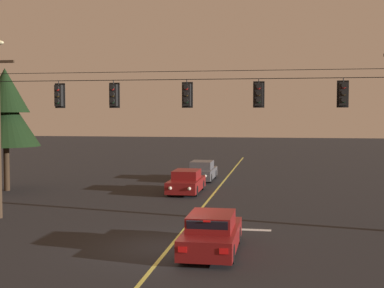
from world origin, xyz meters
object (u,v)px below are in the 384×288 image
at_px(car_oncoming_lead, 186,182).
at_px(tree_verge_near, 5,111).
at_px(traffic_light_leftmost, 59,95).
at_px(car_oncoming_trailing, 202,171).
at_px(car_waiting_near_lane, 212,234).
at_px(traffic_light_left_inner, 113,95).
at_px(traffic_light_rightmost, 343,94).
at_px(traffic_light_right_inner, 259,94).
at_px(traffic_light_centre, 187,95).

height_order(car_oncoming_lead, tree_verge_near, tree_verge_near).
height_order(traffic_light_leftmost, car_oncoming_trailing, traffic_light_leftmost).
bearing_deg(car_waiting_near_lane, traffic_light_leftmost, 149.79).
bearing_deg(tree_verge_near, car_waiting_near_lane, -40.75).
height_order(traffic_light_left_inner, traffic_light_rightmost, same).
xyz_separation_m(traffic_light_leftmost, car_oncoming_lead, (4.20, 9.23, -5.02)).
bearing_deg(car_oncoming_lead, car_waiting_near_lane, -76.38).
bearing_deg(car_waiting_near_lane, car_oncoming_lead, 103.62).
xyz_separation_m(car_waiting_near_lane, tree_verge_near, (-14.62, 12.60, 4.36)).
distance_m(traffic_light_leftmost, traffic_light_right_inner, 8.93).
bearing_deg(car_oncoming_trailing, car_waiting_near_lane, -80.70).
relative_size(traffic_light_leftmost, traffic_light_right_inner, 1.00).
distance_m(traffic_light_rightmost, tree_verge_near, 21.18).
height_order(car_oncoming_lead, car_oncoming_trailing, same).
xyz_separation_m(traffic_light_centre, traffic_light_rightmost, (6.53, 0.00, 0.00)).
xyz_separation_m(car_waiting_near_lane, car_oncoming_lead, (-3.29, 13.59, -0.00)).
distance_m(traffic_light_leftmost, tree_verge_near, 10.91).
distance_m(car_oncoming_lead, tree_verge_near, 12.17).
relative_size(traffic_light_rightmost, tree_verge_near, 0.16).
height_order(traffic_light_centre, car_waiting_near_lane, traffic_light_centre).
bearing_deg(car_oncoming_lead, traffic_light_right_inner, -62.87).
distance_m(traffic_light_left_inner, tree_verge_near, 12.73).
bearing_deg(traffic_light_left_inner, car_oncoming_lead, 79.92).
relative_size(car_waiting_near_lane, tree_verge_near, 0.56).
bearing_deg(traffic_light_rightmost, tree_verge_near, 157.11).
distance_m(traffic_light_leftmost, traffic_light_left_inner, 2.56).
xyz_separation_m(traffic_light_right_inner, traffic_light_rightmost, (3.45, 0.00, 0.00)).
relative_size(traffic_light_left_inner, tree_verge_near, 0.16).
distance_m(traffic_light_leftmost, car_oncoming_lead, 11.31).
xyz_separation_m(traffic_light_leftmost, traffic_light_right_inner, (8.93, 0.00, 0.00)).
bearing_deg(traffic_light_rightmost, car_oncoming_lead, 131.56).
xyz_separation_m(traffic_light_left_inner, car_oncoming_lead, (1.64, 9.23, -5.02)).
distance_m(traffic_light_centre, traffic_light_rightmost, 6.53).
bearing_deg(traffic_light_right_inner, traffic_light_rightmost, 0.00).
relative_size(traffic_light_left_inner, car_oncoming_trailing, 0.28).
distance_m(traffic_light_centre, tree_verge_near, 15.38).
height_order(traffic_light_right_inner, tree_verge_near, tree_verge_near).
bearing_deg(car_oncoming_trailing, traffic_light_left_inner, -96.27).
relative_size(traffic_light_left_inner, traffic_light_rightmost, 1.00).
relative_size(traffic_light_right_inner, tree_verge_near, 0.16).
height_order(traffic_light_centre, tree_verge_near, tree_verge_near).
xyz_separation_m(traffic_light_left_inner, traffic_light_right_inner, (6.37, 0.00, 0.00)).
xyz_separation_m(traffic_light_rightmost, car_oncoming_trailing, (-8.13, 15.42, -5.02)).
bearing_deg(traffic_light_right_inner, car_oncoming_lead, 117.13).
xyz_separation_m(traffic_light_centre, car_oncoming_lead, (-1.65, 9.23, -5.02)).
bearing_deg(car_oncoming_trailing, traffic_light_centre, -84.10).
relative_size(car_oncoming_trailing, tree_verge_near, 0.57).
xyz_separation_m(traffic_light_centre, tree_verge_near, (-12.97, 8.23, -0.66)).
relative_size(traffic_light_left_inner, traffic_light_right_inner, 1.00).
bearing_deg(traffic_light_centre, traffic_light_left_inner, 180.00).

